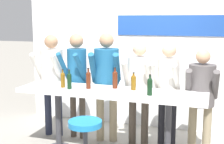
% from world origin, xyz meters
% --- Properties ---
extents(back_wall, '(4.34, 0.12, 2.80)m').
position_xyz_m(back_wall, '(0.01, 1.51, 1.41)').
color(back_wall, white).
rests_on(back_wall, ground_plane).
extents(tasting_table, '(2.74, 0.65, 1.00)m').
position_xyz_m(tasting_table, '(0.00, 0.00, 0.87)').
color(tasting_table, white).
rests_on(tasting_table, ground_plane).
extents(bar_stool, '(0.44, 0.44, 0.77)m').
position_xyz_m(bar_stool, '(-0.07, -0.74, 0.52)').
color(bar_stool, '#333338').
rests_on(bar_stool, ground_plane).
extents(person_far_left, '(0.45, 0.56, 1.76)m').
position_xyz_m(person_far_left, '(-1.21, 0.48, 1.09)').
color(person_far_left, '#23283D').
rests_on(person_far_left, ground_plane).
extents(person_left, '(0.41, 0.54, 1.78)m').
position_xyz_m(person_left, '(-0.76, 0.52, 1.12)').
color(person_left, '#473D33').
rests_on(person_left, ground_plane).
extents(person_center_left, '(0.54, 0.64, 1.80)m').
position_xyz_m(person_center_left, '(-0.24, 0.53, 1.11)').
color(person_center_left, gray).
rests_on(person_center_left, ground_plane).
extents(person_center, '(0.45, 0.54, 1.67)m').
position_xyz_m(person_center, '(0.31, 0.53, 1.03)').
color(person_center, '#473D33').
rests_on(person_center, ground_plane).
extents(person_center_right, '(0.42, 0.54, 1.67)m').
position_xyz_m(person_center_right, '(0.76, 0.49, 1.04)').
color(person_center_right, black).
rests_on(person_center_right, ground_plane).
extents(person_right, '(0.47, 0.54, 1.59)m').
position_xyz_m(person_right, '(1.26, 0.46, 0.98)').
color(person_right, gray).
rests_on(person_right, ground_plane).
extents(wine_bottle_0, '(0.06, 0.06, 0.29)m').
position_xyz_m(wine_bottle_0, '(-0.59, -0.12, 1.14)').
color(wine_bottle_0, black).
rests_on(wine_bottle_0, tasting_table).
extents(wine_bottle_1, '(0.07, 0.07, 0.31)m').
position_xyz_m(wine_bottle_1, '(-0.33, 0.00, 1.14)').
color(wine_bottle_1, '#4C1E0F').
rests_on(wine_bottle_1, tasting_table).
extents(wine_bottle_2, '(0.08, 0.08, 0.32)m').
position_xyz_m(wine_bottle_2, '(0.03, 0.14, 1.15)').
color(wine_bottle_2, '#4C1E0F').
rests_on(wine_bottle_2, tasting_table).
extents(wine_bottle_3, '(0.07, 0.07, 0.29)m').
position_xyz_m(wine_bottle_3, '(0.61, -0.12, 1.14)').
color(wine_bottle_3, black).
rests_on(wine_bottle_3, tasting_table).
extents(wine_bottle_4, '(0.06, 0.06, 0.28)m').
position_xyz_m(wine_bottle_4, '(-0.73, -0.05, 1.13)').
color(wine_bottle_4, brown).
rests_on(wine_bottle_4, tasting_table).
extents(wine_bottle_5, '(0.07, 0.07, 0.26)m').
position_xyz_m(wine_bottle_5, '(0.32, 0.12, 1.13)').
color(wine_bottle_5, brown).
rests_on(wine_bottle_5, tasting_table).
extents(wine_glass_0, '(0.07, 0.07, 0.18)m').
position_xyz_m(wine_glass_0, '(0.18, -0.07, 1.13)').
color(wine_glass_0, silver).
rests_on(wine_glass_0, tasting_table).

